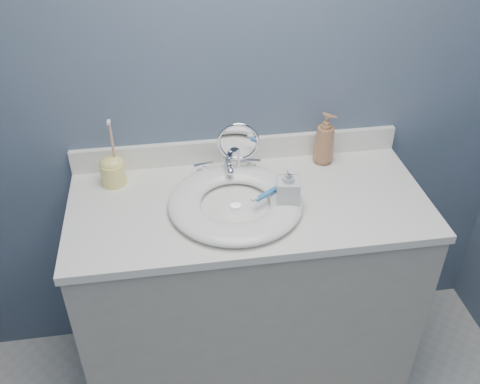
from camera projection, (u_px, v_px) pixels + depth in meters
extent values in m
cube|color=#4A5D6F|center=(237.00, 80.00, 1.85)|extent=(2.20, 0.02, 2.40)
cube|color=#ADAA9E|center=(248.00, 294.00, 2.08)|extent=(1.20, 0.55, 0.85)
cube|color=white|center=(249.00, 204.00, 1.82)|extent=(1.22, 0.57, 0.03)
cube|color=white|center=(237.00, 149.00, 2.00)|extent=(1.22, 0.02, 0.09)
cylinder|color=silver|center=(236.00, 206.00, 1.78)|extent=(0.04, 0.04, 0.01)
cube|color=silver|center=(227.00, 171.00, 1.95)|extent=(0.22, 0.05, 0.01)
cylinder|color=silver|center=(227.00, 165.00, 1.93)|extent=(0.03, 0.03, 0.06)
cylinder|color=silver|center=(229.00, 165.00, 1.88)|extent=(0.02, 0.09, 0.02)
sphere|color=silver|center=(230.00, 172.00, 1.85)|extent=(0.03, 0.03, 0.03)
cylinder|color=silver|center=(204.00, 170.00, 1.93)|extent=(0.02, 0.02, 0.03)
cube|color=silver|center=(204.00, 165.00, 1.92)|extent=(0.08, 0.03, 0.01)
cylinder|color=silver|center=(250.00, 166.00, 1.95)|extent=(0.02, 0.02, 0.03)
cube|color=silver|center=(250.00, 161.00, 1.94)|extent=(0.08, 0.03, 0.01)
cylinder|color=silver|center=(238.00, 175.00, 1.93)|extent=(0.08, 0.08, 0.01)
cylinder|color=silver|center=(238.00, 163.00, 1.90)|extent=(0.01, 0.01, 0.11)
torus|color=silver|center=(238.00, 142.00, 1.85)|extent=(0.15, 0.03, 0.15)
cylinder|color=white|center=(238.00, 142.00, 1.85)|extent=(0.12, 0.02, 0.12)
imported|color=#A06C48|center=(325.00, 138.00, 1.96)|extent=(0.11, 0.11, 0.20)
imported|color=silver|center=(288.00, 187.00, 1.73)|extent=(0.09, 0.09, 0.17)
cylinder|color=#FEED7F|center=(113.00, 174.00, 1.88)|extent=(0.09, 0.09, 0.08)
ellipsoid|color=#FEED7F|center=(112.00, 164.00, 1.85)|extent=(0.09, 0.07, 0.05)
cylinder|color=#E2A280|center=(112.00, 144.00, 1.81)|extent=(0.01, 0.03, 0.16)
cube|color=white|center=(109.00, 122.00, 1.75)|extent=(0.01, 0.02, 0.01)
cube|color=#3781C5|center=(273.00, 191.00, 1.79)|extent=(0.14, 0.10, 0.01)
cube|color=white|center=(254.00, 199.00, 1.73)|extent=(0.03, 0.02, 0.01)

